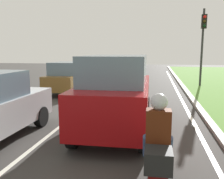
{
  "coord_description": "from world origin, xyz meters",
  "views": [
    {
      "loc": [
        2.27,
        1.32,
        2.42
      ],
      "look_at": [
        0.94,
        8.72,
        1.2
      ],
      "focal_mm": 38.65,
      "sensor_mm": 36.0,
      "label": 1
    }
  ],
  "objects_px": {
    "traffic_light_near_right": "(203,36)",
    "motorcycle": "(157,163)",
    "rider_person": "(158,126)",
    "car_hatchback_far": "(68,78)",
    "car_suv_ahead": "(116,93)"
  },
  "relations": [
    {
      "from": "traffic_light_near_right",
      "to": "motorcycle",
      "type": "bearing_deg",
      "value": -102.62
    },
    {
      "from": "rider_person",
      "to": "traffic_light_near_right",
      "type": "height_order",
      "value": "traffic_light_near_right"
    },
    {
      "from": "car_hatchback_far",
      "to": "traffic_light_near_right",
      "type": "bearing_deg",
      "value": 26.24
    },
    {
      "from": "car_suv_ahead",
      "to": "motorcycle",
      "type": "xyz_separation_m",
      "value": [
        1.21,
        -3.18,
        -0.6
      ]
    },
    {
      "from": "car_suv_ahead",
      "to": "car_hatchback_far",
      "type": "xyz_separation_m",
      "value": [
        -3.78,
        5.98,
        -0.28
      ]
    },
    {
      "from": "motorcycle",
      "to": "car_hatchback_far",
      "type": "bearing_deg",
      "value": 118.15
    },
    {
      "from": "rider_person",
      "to": "motorcycle",
      "type": "bearing_deg",
      "value": -89.56
    },
    {
      "from": "car_suv_ahead",
      "to": "rider_person",
      "type": "distance_m",
      "value": 3.35
    },
    {
      "from": "motorcycle",
      "to": "traffic_light_near_right",
      "type": "bearing_deg",
      "value": 76.94
    },
    {
      "from": "car_suv_ahead",
      "to": "traffic_light_near_right",
      "type": "distance_m",
      "value": 10.99
    },
    {
      "from": "rider_person",
      "to": "traffic_light_near_right",
      "type": "distance_m",
      "value": 13.57
    },
    {
      "from": "car_hatchback_far",
      "to": "motorcycle",
      "type": "distance_m",
      "value": 10.43
    },
    {
      "from": "car_hatchback_far",
      "to": "motorcycle",
      "type": "bearing_deg",
      "value": -61.7
    },
    {
      "from": "car_suv_ahead",
      "to": "car_hatchback_far",
      "type": "height_order",
      "value": "car_suv_ahead"
    },
    {
      "from": "car_suv_ahead",
      "to": "rider_person",
      "type": "bearing_deg",
      "value": -70.05
    }
  ]
}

